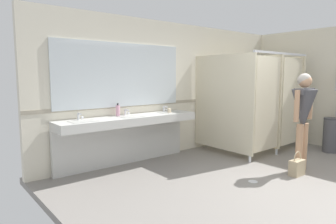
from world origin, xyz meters
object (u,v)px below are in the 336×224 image
(handbag, at_px, (297,167))
(paper_cup, at_px, (169,111))
(trash_bin, at_px, (332,135))
(person_standing, at_px, (303,110))
(soap_dispenser, at_px, (118,111))

(handbag, relative_size, paper_cup, 4.79)
(trash_bin, height_order, paper_cup, paper_cup)
(paper_cup, bearing_deg, handbag, -64.55)
(person_standing, bearing_deg, handbag, -162.41)
(trash_bin, distance_m, soap_dispenser, 4.44)
(handbag, bearing_deg, soap_dispenser, 131.17)
(handbag, relative_size, soap_dispenser, 1.76)
(person_standing, xyz_separation_m, soap_dispenser, (-2.26, 2.15, -0.04))
(trash_bin, bearing_deg, person_standing, -172.48)
(trash_bin, height_order, handbag, trash_bin)
(handbag, xyz_separation_m, soap_dispenser, (-1.96, 2.24, 0.85))
(trash_bin, relative_size, soap_dispenser, 3.20)
(soap_dispenser, xyz_separation_m, paper_cup, (0.99, -0.20, -0.06))
(person_standing, bearing_deg, trash_bin, 7.52)
(handbag, distance_m, paper_cup, 2.40)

